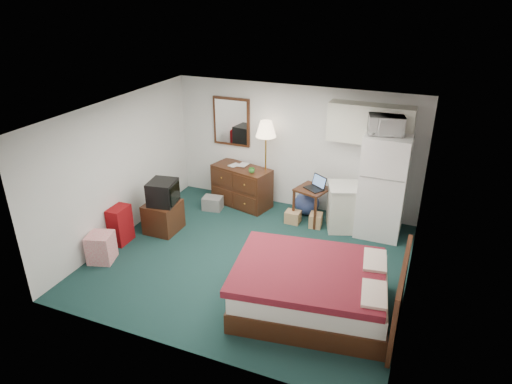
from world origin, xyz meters
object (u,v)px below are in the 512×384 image
at_px(bed, 311,289).
at_px(kitchen_counter, 349,208).
at_px(suitcase, 120,225).
at_px(dresser, 242,186).
at_px(floor_lamp, 266,166).
at_px(tv_stand, 163,217).
at_px(fridge, 383,185).
at_px(desk, 311,205).

bearing_deg(bed, kitchen_counter, 81.70).
relative_size(kitchen_counter, suitcase, 1.24).
xyz_separation_m(dresser, floor_lamp, (0.50, 0.06, 0.50)).
relative_size(dresser, tv_stand, 1.98).
relative_size(floor_lamp, suitcase, 2.70).
height_order(bed, tv_stand, bed).
bearing_deg(dresser, fridge, 12.15).
bearing_deg(desk, dresser, -169.19).
bearing_deg(bed, tv_stand, 151.84).
bearing_deg(suitcase, floor_lamp, 49.14).
distance_m(floor_lamp, fridge, 2.33).
bearing_deg(suitcase, fridge, 25.15).
bearing_deg(dresser, suitcase, -107.19).
distance_m(desk, tv_stand, 2.82).
bearing_deg(floor_lamp, kitchen_counter, -7.79).
relative_size(floor_lamp, desk, 2.65).
bearing_deg(desk, fridge, 18.87).
height_order(desk, tv_stand, desk).
height_order(dresser, bed, dresser).
bearing_deg(floor_lamp, bed, -57.49).
distance_m(fridge, suitcase, 4.72).
bearing_deg(bed, desk, 97.74).
height_order(desk, bed, desk).
bearing_deg(suitcase, kitchen_counter, 27.74).
bearing_deg(fridge, dresser, 177.41).
xyz_separation_m(desk, tv_stand, (-2.44, -1.40, -0.07)).
bearing_deg(tv_stand, kitchen_counter, 23.43).
relative_size(floor_lamp, bed, 0.89).
xyz_separation_m(floor_lamp, fridge, (2.32, -0.18, 0.03)).
height_order(dresser, kitchen_counter, kitchen_counter).
relative_size(fridge, suitcase, 2.79).
xyz_separation_m(fridge, suitcase, (-4.19, -2.09, -0.61)).
height_order(floor_lamp, bed, floor_lamp).
relative_size(tv_stand, suitcase, 0.90).
distance_m(dresser, fridge, 2.87).
height_order(fridge, tv_stand, fridge).
bearing_deg(desk, suitcase, -127.92).
bearing_deg(kitchen_counter, bed, -109.36).
bearing_deg(dresser, bed, -35.55).
relative_size(fridge, tv_stand, 3.10).
xyz_separation_m(desk, kitchen_counter, (0.73, -0.02, 0.08)).
distance_m(desk, bed, 2.66).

